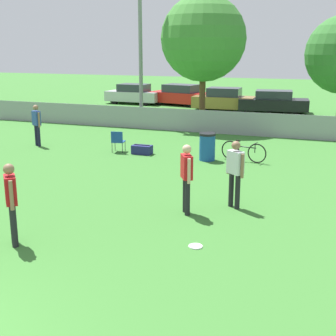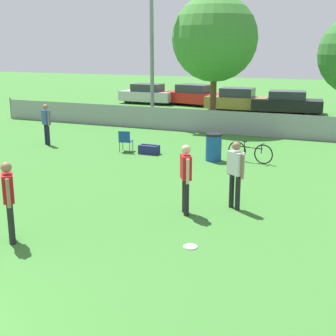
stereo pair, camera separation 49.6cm
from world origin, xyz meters
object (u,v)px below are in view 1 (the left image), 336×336
Objects in this scene: player_thrower_red at (187,174)px; frisbee_disc at (196,246)px; trash_bin at (207,147)px; parked_car_red at (181,95)px; gear_bag_sideline at (142,150)px; parked_car_dark at (274,102)px; bicycle_sideline at (244,151)px; player_defender_red at (11,198)px; folding_chair_sideline at (118,140)px; tree_near_pole at (203,38)px; light_pole at (140,25)px; player_receiver_white at (235,169)px; parked_car_silver at (134,94)px; spectator_in_blue at (37,122)px; parked_car_tan at (224,100)px.

player_thrower_red is 2.26m from frisbee_disc.
parked_car_red is at bearing 112.35° from trash_bin.
parked_car_dark is at bearing 77.75° from gear_bag_sideline.
frisbee_disc is at bearing -74.63° from bicycle_sideline.
player_defender_red is 2.07× the size of folding_chair_sideline.
frisbee_disc is at bearing 66.96° from player_defender_red.
bicycle_sideline is (3.64, -6.97, -4.07)m from tree_near_pole.
player_defender_red is 0.39× the size of parked_car_dark.
light_pole is 14.46m from player_receiver_white.
player_thrower_red is 1.00× the size of player_receiver_white.
player_receiver_white is at bearing -57.65° from parked_car_silver.
spectator_in_blue is at bearing -167.03° from bicycle_sideline.
parked_car_silver reaches higher than trash_bin.
tree_near_pole is 7.83× the size of folding_chair_sideline.
trash_bin is at bearing 168.67° from folding_chair_sideline.
folding_chair_sideline is 0.19× the size of parked_car_dark.
gear_bag_sideline is (-3.72, 5.75, -0.85)m from player_thrower_red.
parked_car_silver is at bearing -164.83° from parked_car_red.
light_pole reaches higher than gear_bag_sideline.
player_defender_red is 9.00m from folding_chair_sideline.
parked_car_red is at bearing 95.07° from light_pole.
parked_car_red is (-7.45, 21.13, -0.31)m from player_thrower_red.
parked_car_silver is at bearing 166.88° from parked_car_tan.
folding_chair_sideline is 13.81m from parked_car_tan.
player_thrower_red reaches higher than gear_bag_sideline.
player_receiver_white is at bearing -69.72° from tree_near_pole.
parked_car_dark is at bearing -116.67° from folding_chair_sideline.
parked_car_red is at bearing 149.21° from player_defender_red.
frisbee_disc is 8.85m from gear_bag_sideline.
folding_chair_sideline is 0.49× the size of bicycle_sideline.
trash_bin is at bearing 127.36° from player_defender_red.
player_defender_red reaches higher than parked_car_tan.
parked_car_tan reaches higher than parked_car_dark.
frisbee_disc is at bearing -61.12° from parked_car_silver.
tree_near_pole is at bearing 145.62° from player_receiver_white.
player_thrower_red is at bearing -81.09° from bicycle_sideline.
player_thrower_red is at bearing -79.16° from trash_bin.
player_defender_red is 25.32m from parked_car_silver.
parked_car_silver is 0.91× the size of parked_car_dark.
parked_car_red reaches higher than parked_car_dark.
parked_car_tan is (-4.10, 13.54, 0.33)m from bicycle_sideline.
player_thrower_red is at bearing -61.73° from light_pole.
spectator_in_blue reaches higher than parked_car_red.
parked_car_tan is at bearing -103.94° from folding_chair_sideline.
player_receiver_white is at bearing -77.26° from parked_car_tan.
parked_car_red is at bearing -90.54° from folding_chair_sideline.
trash_bin is 16.73m from parked_car_red.
player_receiver_white is 1.02× the size of spectator_in_blue.
player_thrower_red is 6.90m from gear_bag_sideline.
light_pole is 1.94× the size of parked_car_dark.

